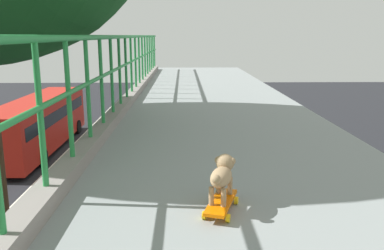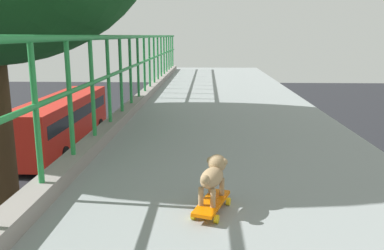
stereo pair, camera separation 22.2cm
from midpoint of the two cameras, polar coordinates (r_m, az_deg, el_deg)
name	(u,v)px [view 2 (the right image)]	position (r m, az deg, el deg)	size (l,w,h in m)	color
city_bus	(62,119)	(26.32, -17.64, 0.76)	(2.69, 11.88, 3.13)	red
toy_skateboard	(212,204)	(2.85, 5.06, -11.02)	(0.28, 0.49, 0.08)	#F66A02
small_dog	(213,174)	(2.83, 5.29, -6.93)	(0.22, 0.39, 0.29)	#9F7F5A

